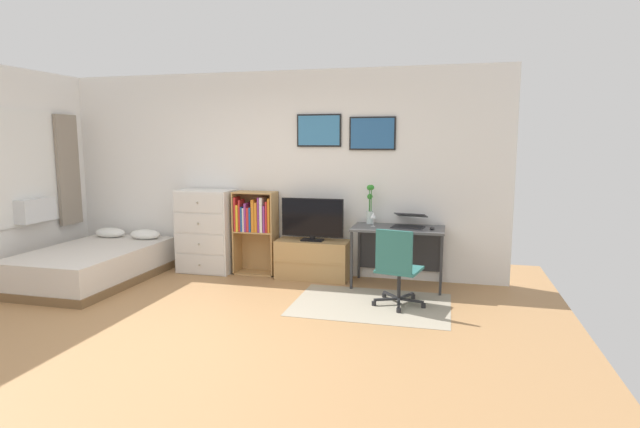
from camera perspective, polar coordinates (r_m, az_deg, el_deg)
ground_plane at (r=4.99m, az=-14.42°, el=-12.98°), size 7.20×7.20×0.00m
wall_back_with_posters at (r=6.89m, az=-4.99°, el=4.63°), size 6.12×0.09×2.70m
area_rug at (r=5.68m, az=5.80°, el=-10.07°), size 1.70×1.20×0.01m
bed at (r=7.15m, az=-24.13°, el=-5.15°), size 1.28×2.01×0.56m
dresser at (r=7.09m, az=-12.69°, el=-1.89°), size 0.75×0.46×1.13m
bookshelf at (r=6.84m, az=-7.28°, el=-1.07°), size 0.56×0.30×1.12m
tv_stand at (r=6.63m, az=-0.82°, el=-5.13°), size 0.94×0.41×0.50m
television at (r=6.51m, az=-0.88°, el=-0.65°), size 0.82×0.16×0.55m
desk at (r=6.35m, az=8.84°, el=-2.60°), size 1.11×0.59×0.74m
office_chair at (r=5.52m, az=8.65°, el=-5.77°), size 0.58×0.57×0.86m
laptop at (r=6.32m, az=10.03°, el=-0.81°), size 0.43×0.46×0.17m
computer_mouse at (r=6.17m, az=12.51°, el=-1.56°), size 0.06×0.10×0.03m
bamboo_vase at (r=6.45m, az=5.66°, el=0.95°), size 0.10×0.11×0.50m
wine_glass at (r=6.24m, az=6.01°, el=-0.20°), size 0.07×0.07×0.18m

